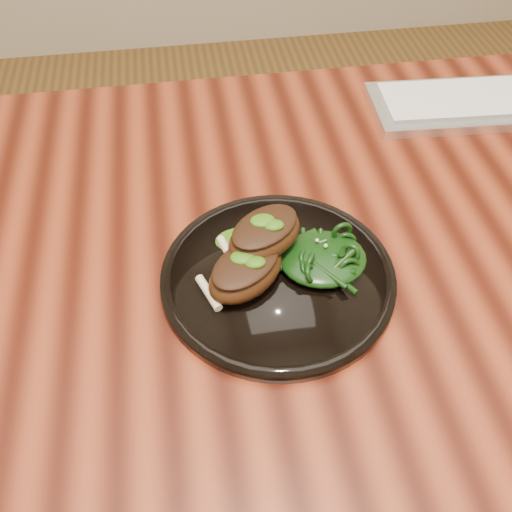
{
  "coord_description": "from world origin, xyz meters",
  "views": [
    {
      "loc": [
        -0.18,
        -0.53,
        1.29
      ],
      "look_at": [
        -0.11,
        -0.07,
        0.78
      ],
      "focal_mm": 40.0,
      "sensor_mm": 36.0,
      "label": 1
    }
  ],
  "objects": [
    {
      "name": "desk",
      "position": [
        0.0,
        0.0,
        0.67
      ],
      "size": [
        1.6,
        0.8,
        0.75
      ],
      "color": "#350E06",
      "rests_on": "ground"
    },
    {
      "name": "plate",
      "position": [
        -0.08,
        -0.09,
        0.76
      ],
      "size": [
        0.29,
        0.29,
        0.02
      ],
      "color": "black",
      "rests_on": "desk"
    },
    {
      "name": "lamb_chop_front",
      "position": [
        -0.13,
        -0.1,
        0.79
      ],
      "size": [
        0.12,
        0.12,
        0.05
      ],
      "color": "#3A1D0B",
      "rests_on": "plate"
    },
    {
      "name": "lamb_chop_back",
      "position": [
        -0.1,
        -0.06,
        0.81
      ],
      "size": [
        0.12,
        0.11,
        0.05
      ],
      "color": "#3A1D0B",
      "rests_on": "plate"
    },
    {
      "name": "herb_smear",
      "position": [
        -0.12,
        -0.03,
        0.77
      ],
      "size": [
        0.07,
        0.04,
        0.0
      ],
      "primitive_type": "ellipsoid",
      "color": "#1F4D08",
      "rests_on": "plate"
    },
    {
      "name": "greens_heap",
      "position": [
        -0.03,
        -0.08,
        0.78
      ],
      "size": [
        0.11,
        0.1,
        0.04
      ],
      "color": "black",
      "rests_on": "plate"
    }
  ]
}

